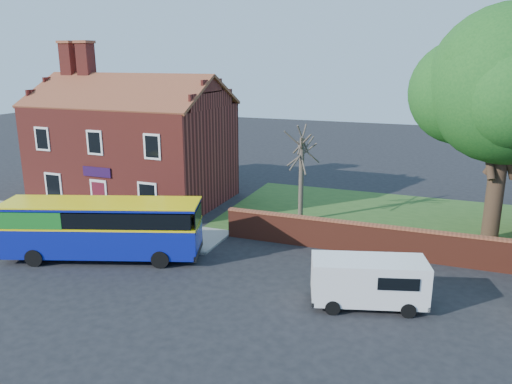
% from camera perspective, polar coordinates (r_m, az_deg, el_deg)
% --- Properties ---
extents(ground, '(120.00, 120.00, 0.00)m').
position_cam_1_polar(ground, '(23.07, -14.81, -9.83)').
color(ground, black).
rests_on(ground, ground).
extents(pavement, '(18.00, 3.50, 0.12)m').
position_cam_1_polar(pavement, '(31.35, -19.24, -3.35)').
color(pavement, gray).
rests_on(pavement, ground).
extents(kerb, '(18.00, 0.15, 0.14)m').
position_cam_1_polar(kerb, '(30.12, -21.35, -4.28)').
color(kerb, slate).
rests_on(kerb, ground).
extents(grass_strip, '(26.00, 12.00, 0.04)m').
position_cam_1_polar(grass_strip, '(31.30, 20.53, -3.58)').
color(grass_strip, '#426B28').
rests_on(grass_strip, ground).
extents(shop_building, '(12.30, 8.13, 10.50)m').
position_cam_1_polar(shop_building, '(34.99, -13.76, 4.60)').
color(shop_building, maroon).
rests_on(shop_building, ground).
extents(boundary_wall, '(22.00, 0.38, 1.60)m').
position_cam_1_polar(boundary_wall, '(25.36, 20.48, -6.00)').
color(boundary_wall, maroon).
rests_on(boundary_wall, ground).
extents(bus, '(9.65, 5.30, 2.86)m').
position_cam_1_polar(bus, '(25.41, -17.76, -3.76)').
color(bus, '#0D1990').
rests_on(bus, ground).
extents(van_near, '(4.76, 2.94, 1.95)m').
position_cam_1_polar(van_near, '(20.34, 12.77, -9.81)').
color(van_near, white).
rests_on(van_near, ground).
extents(large_tree, '(10.00, 7.91, 12.19)m').
position_cam_1_polar(large_tree, '(28.33, 27.02, 10.37)').
color(large_tree, black).
rests_on(large_tree, ground).
extents(bare_tree, '(2.07, 2.46, 5.52)m').
position_cam_1_polar(bare_tree, '(29.53, 5.20, 1.93)').
color(bare_tree, '#4C4238').
rests_on(bare_tree, ground).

